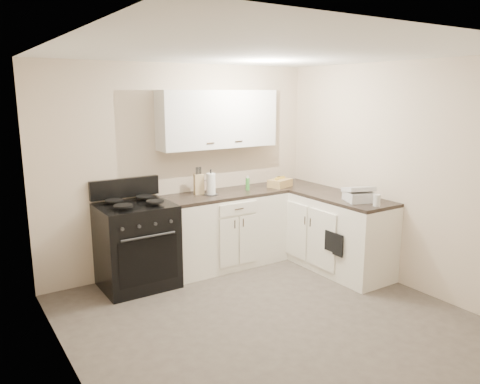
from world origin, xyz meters
TOP-DOWN VIEW (x-y plane):
  - floor at (0.00, 0.00)m, footprint 3.60×3.60m
  - ceiling at (0.00, 0.00)m, footprint 3.60×3.60m
  - wall_back at (0.00, 1.80)m, footprint 3.60×0.00m
  - wall_right at (1.80, 0.00)m, footprint 0.00×3.60m
  - wall_left at (-1.80, 0.00)m, footprint 0.00×3.60m
  - wall_front at (0.00, -1.80)m, footprint 3.60×0.00m
  - base_cabinets_back at (0.43, 1.50)m, footprint 1.55×0.60m
  - base_cabinets_right at (1.50, 0.85)m, footprint 0.60×1.90m
  - countertop_back at (0.43, 1.50)m, footprint 1.55×0.60m
  - countertop_right at (1.50, 0.85)m, footprint 0.60×1.90m
  - upper_cabinets at (0.43, 1.65)m, footprint 1.55×0.30m
  - stove at (-0.76, 1.48)m, footprint 0.81×0.69m
  - knife_block at (0.12, 1.61)m, footprint 0.13×0.12m
  - paper_towel at (0.22, 1.49)m, footprint 0.12×0.12m
  - soap_bottle at (0.76, 1.49)m, footprint 0.06×0.06m
  - picture_frame at (0.25, 1.73)m, footprint 0.12×0.07m
  - wicker_basket at (1.23, 1.43)m, footprint 0.35×0.28m
  - countertop_grill at (1.48, 0.27)m, footprint 0.39×0.38m
  - glass_jar at (1.46, 0.00)m, footprint 0.08×0.08m
  - oven_mitt_near at (1.18, 0.27)m, footprint 0.02×0.15m
  - oven_mitt_far at (1.18, 0.41)m, footprint 0.02×0.14m

SIDE VIEW (x-z plane):
  - floor at x=0.00m, z-range 0.00..0.00m
  - base_cabinets_back at x=0.43m, z-range 0.00..0.90m
  - base_cabinets_right at x=1.50m, z-range 0.00..0.90m
  - stove at x=-0.76m, z-range -0.03..0.95m
  - oven_mitt_near at x=1.18m, z-range 0.34..0.59m
  - oven_mitt_far at x=1.18m, z-range 0.36..0.59m
  - countertop_back at x=0.43m, z-range 0.90..0.94m
  - countertop_right at x=1.50m, z-range 0.90..0.94m
  - wicker_basket at x=1.23m, z-range 0.94..1.04m
  - countertop_grill at x=1.48m, z-range 0.94..1.05m
  - glass_jar at x=1.46m, z-range 0.94..1.07m
  - picture_frame at x=0.25m, z-range 0.94..1.08m
  - soap_bottle at x=0.76m, z-range 0.94..1.09m
  - knife_block at x=0.12m, z-range 0.94..1.18m
  - paper_towel at x=0.22m, z-range 0.94..1.20m
  - wall_back at x=0.00m, z-range -0.55..3.05m
  - wall_right at x=1.80m, z-range -0.55..3.05m
  - wall_left at x=-1.80m, z-range -0.55..3.05m
  - wall_front at x=0.00m, z-range -0.55..3.05m
  - upper_cabinets at x=0.43m, z-range 1.49..2.19m
  - ceiling at x=0.00m, z-range 2.50..2.50m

